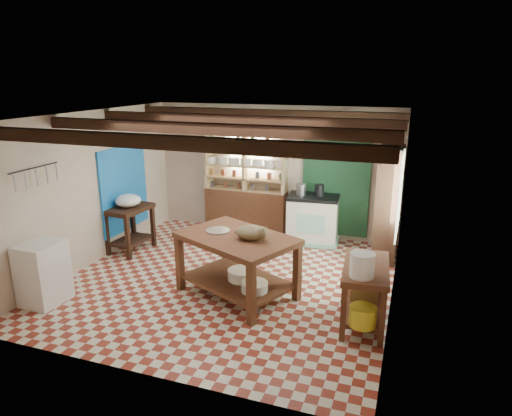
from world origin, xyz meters
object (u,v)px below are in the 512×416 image
(stove, at_px, (313,219))
(right_counter, at_px, (364,294))
(work_table, at_px, (237,266))
(cat, at_px, (251,232))
(prep_table, at_px, (130,229))
(white_cabinet, at_px, (43,273))

(stove, distance_m, right_counter, 3.03)
(work_table, distance_m, right_counter, 1.88)
(cat, bearing_deg, prep_table, 173.20)
(white_cabinet, xyz_separation_m, right_counter, (4.40, 0.92, -0.04))
(right_counter, bearing_deg, cat, 170.52)
(stove, xyz_separation_m, right_counter, (1.29, -2.74, -0.06))
(prep_table, xyz_separation_m, right_counter, (4.38, -1.20, -0.02))
(work_table, bearing_deg, white_cabinet, -131.93)
(work_table, distance_m, white_cabinet, 2.77)
(prep_table, bearing_deg, white_cabinet, -85.62)
(prep_table, xyz_separation_m, cat, (2.76, -1.06, 0.61))
(stove, relative_size, prep_table, 1.13)
(cat, bearing_deg, right_counter, 9.16)
(work_table, height_order, prep_table, work_table)
(stove, bearing_deg, work_table, -107.81)
(right_counter, bearing_deg, white_cabinet, -172.61)
(right_counter, height_order, cat, cat)
(prep_table, height_order, white_cabinet, white_cabinet)
(prep_table, height_order, right_counter, prep_table)
(prep_table, bearing_deg, right_counter, -10.41)
(right_counter, distance_m, cat, 1.74)
(white_cabinet, distance_m, right_counter, 4.50)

